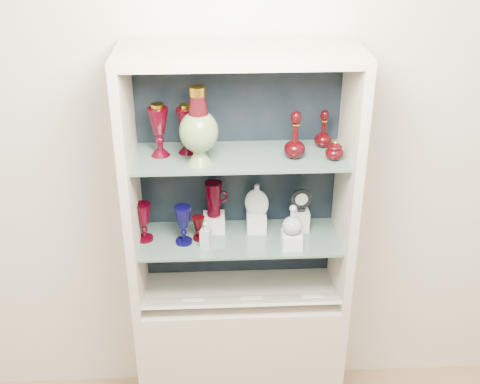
{
  "coord_description": "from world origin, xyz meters",
  "views": [
    {
      "loc": [
        -0.11,
        -0.83,
        2.54
      ],
      "look_at": [
        0.0,
        1.53,
        1.3
      ],
      "focal_mm": 45.0,
      "sensor_mm": 36.0,
      "label": 1
    }
  ],
  "objects_px": {
    "pedestal_lamp_right": "(186,129)",
    "flat_flask": "(257,199)",
    "pedestal_lamp_left": "(159,130)",
    "clear_square_bottle": "(206,234)",
    "enamel_urn": "(199,126)",
    "ruby_decanter_a": "(295,132)",
    "lidded_bowl": "(335,150)",
    "cobalt_goblet": "(183,225)",
    "ruby_goblet_tall": "(144,222)",
    "cameo_medallion": "(301,200)",
    "ruby_pitcher": "(214,199)",
    "clear_round_decanter": "(293,220)",
    "ruby_goblet_small": "(199,228)",
    "ruby_decanter_b": "(324,128)"
  },
  "relations": [
    {
      "from": "ruby_decanter_b",
      "to": "lidded_bowl",
      "type": "relative_size",
      "value": 2.06
    },
    {
      "from": "lidded_bowl",
      "to": "cobalt_goblet",
      "type": "relative_size",
      "value": 0.48
    },
    {
      "from": "pedestal_lamp_left",
      "to": "clear_square_bottle",
      "type": "distance_m",
      "value": 0.52
    },
    {
      "from": "pedestal_lamp_right",
      "to": "lidded_bowl",
      "type": "xyz_separation_m",
      "value": [
        0.63,
        -0.11,
        -0.07
      ]
    },
    {
      "from": "pedestal_lamp_right",
      "to": "ruby_decanter_b",
      "type": "relative_size",
      "value": 1.2
    },
    {
      "from": "ruby_pitcher",
      "to": "clear_round_decanter",
      "type": "height_order",
      "value": "ruby_pitcher"
    },
    {
      "from": "pedestal_lamp_left",
      "to": "pedestal_lamp_right",
      "type": "height_order",
      "value": "pedestal_lamp_left"
    },
    {
      "from": "pedestal_lamp_right",
      "to": "ruby_goblet_tall",
      "type": "distance_m",
      "value": 0.49
    },
    {
      "from": "pedestal_lamp_left",
      "to": "ruby_decanter_b",
      "type": "height_order",
      "value": "pedestal_lamp_left"
    },
    {
      "from": "ruby_goblet_tall",
      "to": "ruby_goblet_small",
      "type": "xyz_separation_m",
      "value": [
        0.25,
        -0.01,
        -0.03
      ]
    },
    {
      "from": "cobalt_goblet",
      "to": "ruby_goblet_small",
      "type": "xyz_separation_m",
      "value": [
        0.07,
        0.03,
        -0.03
      ]
    },
    {
      "from": "pedestal_lamp_right",
      "to": "lidded_bowl",
      "type": "bearing_deg",
      "value": -9.53
    },
    {
      "from": "pedestal_lamp_left",
      "to": "ruby_pitcher",
      "type": "xyz_separation_m",
      "value": [
        0.23,
        0.06,
        -0.37
      ]
    },
    {
      "from": "pedestal_lamp_left",
      "to": "ruby_goblet_small",
      "type": "distance_m",
      "value": 0.5
    },
    {
      "from": "ruby_decanter_a",
      "to": "ruby_goblet_small",
      "type": "xyz_separation_m",
      "value": [
        -0.42,
        0.03,
        -0.48
      ]
    },
    {
      "from": "pedestal_lamp_right",
      "to": "cameo_medallion",
      "type": "xyz_separation_m",
      "value": [
        0.52,
        0.02,
        -0.37
      ]
    },
    {
      "from": "ruby_decanter_a",
      "to": "cameo_medallion",
      "type": "bearing_deg",
      "value": 60.46
    },
    {
      "from": "ruby_pitcher",
      "to": "cameo_medallion",
      "type": "bearing_deg",
      "value": -13.71
    },
    {
      "from": "clear_round_decanter",
      "to": "cameo_medallion",
      "type": "height_order",
      "value": "cameo_medallion"
    },
    {
      "from": "enamel_urn",
      "to": "cobalt_goblet",
      "type": "height_order",
      "value": "enamel_urn"
    },
    {
      "from": "ruby_goblet_small",
      "to": "clear_square_bottle",
      "type": "height_order",
      "value": "clear_square_bottle"
    },
    {
      "from": "clear_square_bottle",
      "to": "clear_round_decanter",
      "type": "bearing_deg",
      "value": -3.34
    },
    {
      "from": "ruby_pitcher",
      "to": "ruby_decanter_a",
      "type": "bearing_deg",
      "value": -29.72
    },
    {
      "from": "clear_round_decanter",
      "to": "clear_square_bottle",
      "type": "bearing_deg",
      "value": 176.66
    },
    {
      "from": "flat_flask",
      "to": "ruby_decanter_a",
      "type": "bearing_deg",
      "value": -16.36
    },
    {
      "from": "lidded_bowl",
      "to": "clear_square_bottle",
      "type": "height_order",
      "value": "lidded_bowl"
    },
    {
      "from": "pedestal_lamp_left",
      "to": "ruby_goblet_tall",
      "type": "distance_m",
      "value": 0.45
    },
    {
      "from": "lidded_bowl",
      "to": "ruby_pitcher",
      "type": "xyz_separation_m",
      "value": [
        -0.52,
        0.14,
        -0.3
      ]
    },
    {
      "from": "pedestal_lamp_left",
      "to": "ruby_decanter_a",
      "type": "distance_m",
      "value": 0.58
    },
    {
      "from": "pedestal_lamp_left",
      "to": "lidded_bowl",
      "type": "height_order",
      "value": "pedestal_lamp_left"
    },
    {
      "from": "flat_flask",
      "to": "ruby_goblet_small",
      "type": "bearing_deg",
      "value": -150.55
    },
    {
      "from": "cameo_medallion",
      "to": "clear_square_bottle",
      "type": "bearing_deg",
      "value": -170.03
    },
    {
      "from": "cobalt_goblet",
      "to": "cameo_medallion",
      "type": "xyz_separation_m",
      "value": [
        0.55,
        0.09,
        0.07
      ]
    },
    {
      "from": "ruby_decanter_b",
      "to": "ruby_goblet_small",
      "type": "relative_size",
      "value": 1.57
    },
    {
      "from": "cobalt_goblet",
      "to": "clear_round_decanter",
      "type": "relative_size",
      "value": 1.36
    },
    {
      "from": "lidded_bowl",
      "to": "ruby_goblet_tall",
      "type": "relative_size",
      "value": 0.48
    },
    {
      "from": "lidded_bowl",
      "to": "flat_flask",
      "type": "bearing_deg",
      "value": 158.8
    },
    {
      "from": "cobalt_goblet",
      "to": "clear_round_decanter",
      "type": "height_order",
      "value": "clear_round_decanter"
    },
    {
      "from": "lidded_bowl",
      "to": "cameo_medallion",
      "type": "distance_m",
      "value": 0.35
    },
    {
      "from": "ruby_decanter_b",
      "to": "ruby_goblet_tall",
      "type": "relative_size",
      "value": 0.99
    },
    {
      "from": "ruby_goblet_tall",
      "to": "cameo_medallion",
      "type": "height_order",
      "value": "cameo_medallion"
    },
    {
      "from": "lidded_bowl",
      "to": "pedestal_lamp_left",
      "type": "bearing_deg",
      "value": 173.78
    },
    {
      "from": "enamel_urn",
      "to": "ruby_decanter_a",
      "type": "distance_m",
      "value": 0.41
    },
    {
      "from": "pedestal_lamp_right",
      "to": "flat_flask",
      "type": "distance_m",
      "value": 0.48
    },
    {
      "from": "pedestal_lamp_left",
      "to": "lidded_bowl",
      "type": "xyz_separation_m",
      "value": [
        0.74,
        -0.08,
        -0.07
      ]
    },
    {
      "from": "lidded_bowl",
      "to": "ruby_goblet_tall",
      "type": "xyz_separation_m",
      "value": [
        -0.84,
        0.07,
        -0.37
      ]
    },
    {
      "from": "clear_round_decanter",
      "to": "enamel_urn",
      "type": "bearing_deg",
      "value": 178.0
    },
    {
      "from": "ruby_goblet_small",
      "to": "ruby_pitcher",
      "type": "xyz_separation_m",
      "value": [
        0.07,
        0.08,
        0.11
      ]
    },
    {
      "from": "pedestal_lamp_left",
      "to": "cobalt_goblet",
      "type": "relative_size",
      "value": 1.26
    },
    {
      "from": "ruby_pitcher",
      "to": "clear_round_decanter",
      "type": "relative_size",
      "value": 1.25
    }
  ]
}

